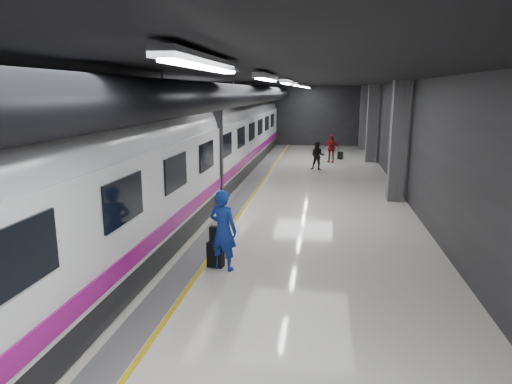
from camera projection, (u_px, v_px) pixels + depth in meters
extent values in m
plane|color=silver|center=(270.00, 209.00, 16.29)|extent=(40.00, 40.00, 0.00)
cube|color=black|center=(271.00, 79.00, 15.32)|extent=(10.00, 40.00, 0.02)
cube|color=#28282B|center=(301.00, 116.00, 35.12)|extent=(10.00, 0.02, 4.50)
cube|color=#28282B|center=(134.00, 144.00, 16.53)|extent=(0.02, 40.00, 4.50)
cube|color=#28282B|center=(421.00, 149.00, 15.08)|extent=(0.02, 40.00, 4.50)
cube|color=slate|center=(233.00, 207.00, 16.49)|extent=(0.65, 39.80, 0.01)
cube|color=gold|center=(244.00, 208.00, 16.43)|extent=(0.10, 39.80, 0.01)
cylinder|color=black|center=(234.00, 96.00, 15.63)|extent=(0.80, 38.00, 0.80)
cube|color=silver|center=(205.00, 62.00, 4.64)|extent=(0.22, 2.60, 0.10)
cube|color=silver|center=(267.00, 77.00, 9.46)|extent=(0.22, 2.60, 0.10)
cube|color=silver|center=(287.00, 82.00, 14.29)|extent=(0.22, 2.60, 0.10)
cube|color=silver|center=(297.00, 84.00, 19.12)|extent=(0.22, 2.60, 0.10)
cube|color=silver|center=(302.00, 86.00, 23.95)|extent=(0.22, 2.60, 0.10)
cube|color=silver|center=(306.00, 87.00, 28.78)|extent=(0.22, 2.60, 0.10)
cube|color=silver|center=(309.00, 87.00, 32.64)|extent=(0.22, 2.60, 0.10)
cube|color=#515154|center=(398.00, 142.00, 17.08)|extent=(0.55, 0.55, 4.50)
cube|color=#515154|center=(372.00, 124.00, 26.74)|extent=(0.55, 0.55, 4.50)
cube|color=#515154|center=(364.00, 118.00, 32.53)|extent=(0.55, 0.55, 4.50)
cube|color=black|center=(183.00, 196.00, 16.69)|extent=(2.80, 38.00, 0.60)
cube|color=white|center=(181.00, 158.00, 16.39)|extent=(2.90, 38.00, 2.20)
cylinder|color=white|center=(180.00, 132.00, 16.18)|extent=(2.80, 38.00, 2.80)
cube|color=#930D76|center=(221.00, 181.00, 16.35)|extent=(0.04, 38.00, 0.35)
cube|color=black|center=(181.00, 151.00, 16.33)|extent=(3.05, 0.25, 3.80)
cube|color=black|center=(17.00, 258.00, 5.47)|extent=(0.05, 1.60, 0.85)
cube|color=black|center=(124.00, 200.00, 8.36)|extent=(0.05, 1.60, 0.85)
cube|color=black|center=(176.00, 172.00, 11.26)|extent=(0.05, 1.60, 0.85)
cube|color=black|center=(207.00, 156.00, 14.16)|extent=(0.05, 1.60, 0.85)
cube|color=black|center=(227.00, 145.00, 17.05)|extent=(0.05, 1.60, 0.85)
cube|color=black|center=(241.00, 137.00, 19.95)|extent=(0.05, 1.60, 0.85)
cube|color=black|center=(252.00, 131.00, 22.85)|extent=(0.05, 1.60, 0.85)
cube|color=black|center=(260.00, 127.00, 25.74)|extent=(0.05, 1.60, 0.85)
cube|color=black|center=(267.00, 123.00, 28.64)|extent=(0.05, 1.60, 0.85)
cube|color=black|center=(272.00, 120.00, 31.54)|extent=(0.05, 1.60, 0.85)
imported|color=#1647AA|center=(223.00, 230.00, 10.57)|extent=(0.81, 0.66, 1.92)
cube|color=black|center=(216.00, 254.00, 10.86)|extent=(0.41, 0.29, 0.62)
cube|color=black|center=(216.00, 235.00, 10.71)|extent=(0.31, 0.20, 0.39)
imported|color=black|center=(318.00, 156.00, 24.26)|extent=(0.78, 0.63, 1.51)
imported|color=maroon|center=(331.00, 148.00, 26.87)|extent=(1.02, 0.58, 1.63)
cube|color=black|center=(340.00, 155.00, 28.13)|extent=(0.36, 0.28, 0.47)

